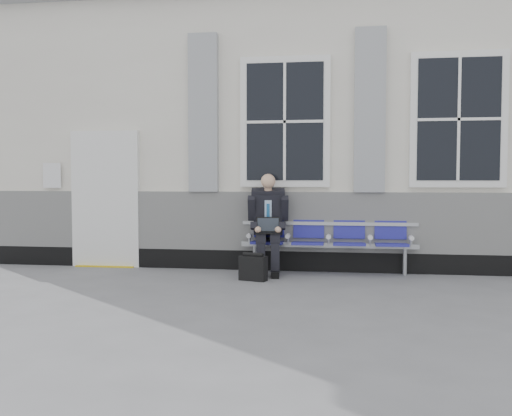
# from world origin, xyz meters

# --- Properties ---
(ground) EXTENTS (70.00, 70.00, 0.00)m
(ground) POSITION_xyz_m (0.00, 0.00, 0.00)
(ground) COLOR slate
(ground) RESTS_ON ground
(station_building) EXTENTS (14.40, 4.40, 4.49)m
(station_building) POSITION_xyz_m (-0.02, 3.47, 2.22)
(station_building) COLOR silver
(station_building) RESTS_ON ground
(bench) EXTENTS (2.60, 0.47, 0.91)m
(bench) POSITION_xyz_m (-1.48, 1.32, 0.55)
(bench) COLOR #9EA0A3
(bench) RESTS_ON ground
(businessman) EXTENTS (0.63, 0.84, 1.47)m
(businessman) POSITION_xyz_m (-2.37, 1.19, 0.79)
(businessman) COLOR black
(businessman) RESTS_ON ground
(briefcase) EXTENTS (0.41, 0.26, 0.39)m
(briefcase) POSITION_xyz_m (-2.50, 0.56, 0.18)
(briefcase) COLOR black
(briefcase) RESTS_ON ground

